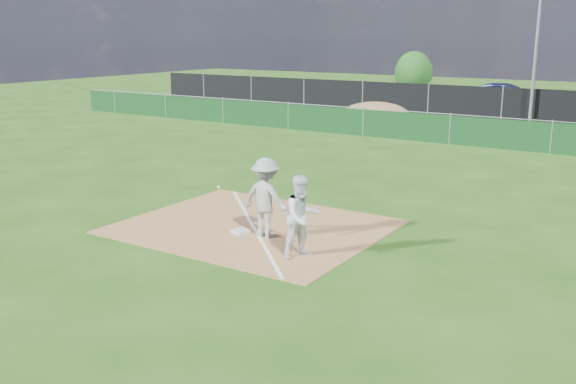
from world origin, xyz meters
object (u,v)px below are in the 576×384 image
(light_pole, at_px, (537,44))
(tree_left, at_px, (414,73))
(car_left, at_px, (415,95))
(play_at_first, at_px, (266,198))
(car_mid, at_px, (506,99))
(first_base, at_px, (240,231))
(runner, at_px, (302,217))

(light_pole, height_order, tree_left, light_pole)
(car_left, height_order, tree_left, tree_left)
(play_at_first, relative_size, tree_left, 0.63)
(car_mid, distance_m, tree_left, 10.83)
(first_base, height_order, play_at_first, play_at_first)
(runner, xyz_separation_m, car_mid, (-2.90, 27.05, -0.03))
(car_left, bearing_deg, light_pole, -137.42)
(first_base, relative_size, car_left, 0.09)
(car_left, distance_m, car_mid, 5.97)
(play_at_first, xyz_separation_m, tree_left, (-9.90, 33.12, 0.74))
(light_pole, height_order, car_mid, light_pole)
(light_pole, distance_m, car_mid, 5.72)
(light_pole, relative_size, tree_left, 2.46)
(light_pole, height_order, runner, light_pole)
(light_pole, bearing_deg, first_base, -93.69)
(light_pole, xyz_separation_m, tree_left, (-10.70, 10.96, -2.33))
(tree_left, bearing_deg, play_at_first, -73.36)
(light_pole, bearing_deg, play_at_first, -92.05)
(light_pole, bearing_deg, runner, -88.49)
(play_at_first, xyz_separation_m, runner, (1.40, -0.72, -0.06))
(play_at_first, bearing_deg, runner, -27.15)
(runner, distance_m, tree_left, 35.69)
(first_base, bearing_deg, runner, -16.14)
(play_at_first, bearing_deg, light_pole, 87.95)
(runner, bearing_deg, play_at_first, 89.35)
(first_base, distance_m, car_mid, 26.49)
(car_left, bearing_deg, runner, -178.00)
(car_left, xyz_separation_m, tree_left, (-2.50, 5.85, 0.98))
(runner, xyz_separation_m, car_left, (-8.80, 28.00, -0.18))
(runner, distance_m, car_left, 29.35)
(play_at_first, height_order, car_mid, play_at_first)
(runner, height_order, car_mid, runner)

